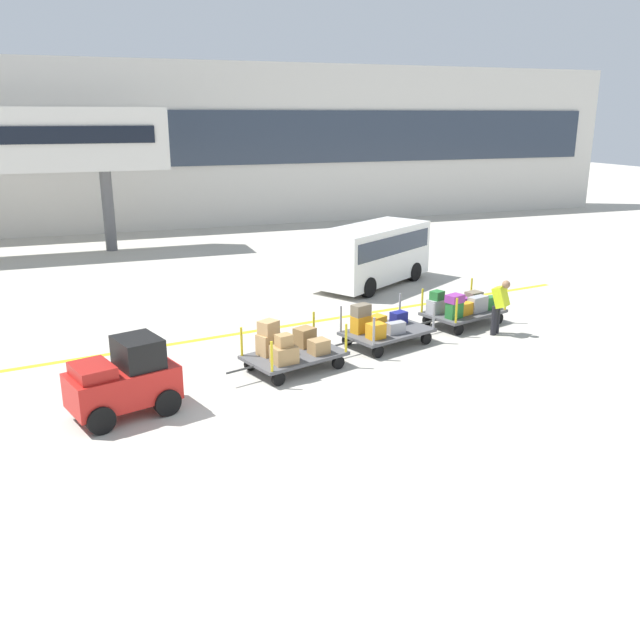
{
  "coord_description": "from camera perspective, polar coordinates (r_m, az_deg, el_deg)",
  "views": [
    {
      "loc": [
        -3.13,
        -11.22,
        5.83
      ],
      "look_at": [
        1.79,
        2.4,
        1.4
      ],
      "focal_mm": 37.67,
      "sensor_mm": 36.0,
      "label": 1
    }
  ],
  "objects": [
    {
      "name": "apron_lead_line",
      "position": [
        19.68,
        -1.04,
        -0.22
      ],
      "size": [
        19.21,
        3.08,
        0.01
      ],
      "primitive_type": "cube",
      "rotation": [
        0.0,
        0.0,
        0.15
      ],
      "color": "yellow",
      "rests_on": "ground_plane"
    },
    {
      "name": "baggage_tug",
      "position": [
        14.04,
        -16.29,
        -4.92
      ],
      "size": [
        2.33,
        1.75,
        1.58
      ],
      "color": "red",
      "rests_on": "ground_plane"
    },
    {
      "name": "baggage_handler",
      "position": [
        19.02,
        14.99,
        1.28
      ],
      "size": [
        0.56,
        0.57,
        1.56
      ],
      "color": "black",
      "rests_on": "ground_plane"
    },
    {
      "name": "baggage_cart_tail",
      "position": [
        19.77,
        11.96,
        1.07
      ],
      "size": [
        3.08,
        2.02,
        1.1
      ],
      "color": "#4C4C4F",
      "rests_on": "ground_plane"
    },
    {
      "name": "ground_plane",
      "position": [
        13.03,
        -3.88,
        -9.63
      ],
      "size": [
        120.0,
        120.0,
        0.0
      ],
      "primitive_type": "plane",
      "color": "#B2ADA0"
    },
    {
      "name": "terminal_building",
      "position": [
        37.36,
        -15.52,
        14.01
      ],
      "size": [
        57.2,
        2.51,
        8.51
      ],
      "color": "beige",
      "rests_on": "ground_plane"
    },
    {
      "name": "baggage_cart_lead",
      "position": [
        15.89,
        -2.53,
        -2.45
      ],
      "size": [
        3.08,
        2.02,
        1.23
      ],
      "color": "#4C4C4F",
      "rests_on": "ground_plane"
    },
    {
      "name": "baggage_cart_middle",
      "position": [
        17.69,
        5.27,
        -0.64
      ],
      "size": [
        3.08,
        2.02,
        1.15
      ],
      "color": "#4C4C4F",
      "rests_on": "ground_plane"
    },
    {
      "name": "shuttle_van",
      "position": [
        23.92,
        4.45,
        5.88
      ],
      "size": [
        5.08,
        4.14,
        2.1
      ],
      "color": "white",
      "rests_on": "ground_plane"
    }
  ]
}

